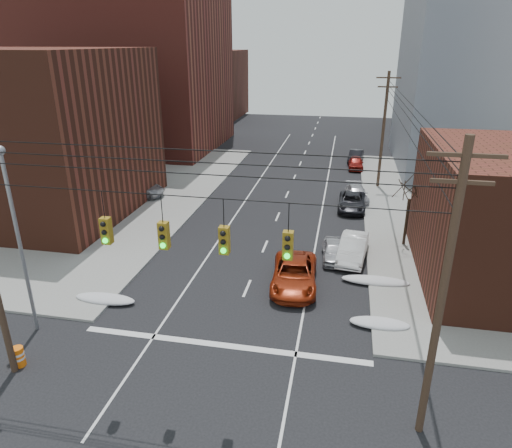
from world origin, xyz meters
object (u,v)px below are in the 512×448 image
at_px(parked_car_c, 352,202).
at_px(lot_car_a, 104,193).
at_px(parked_car_e, 356,163).
at_px(parked_car_d, 357,194).
at_px(red_pickup, 294,274).
at_px(lot_car_c, 35,205).
at_px(construction_barrel, 18,356).
at_px(parked_car_f, 356,156).
at_px(parked_car_b, 353,248).
at_px(lot_car_b, 135,189).
at_px(parked_car_a, 334,251).
at_px(lot_car_d, 77,187).

distance_m(parked_car_c, lot_car_a, 21.88).
bearing_deg(parked_car_e, parked_car_d, -90.94).
bearing_deg(red_pickup, lot_car_c, 156.77).
bearing_deg(construction_barrel, parked_car_f, 69.83).
xyz_separation_m(parked_car_b, lot_car_b, (-19.62, 9.02, 0.11)).
xyz_separation_m(parked_car_b, lot_car_c, (-25.96, 3.54, 0.05)).
height_order(parked_car_a, parked_car_e, parked_car_e).
xyz_separation_m(parked_car_b, parked_car_e, (0.35, 23.67, -0.09)).
relative_size(parked_car_c, construction_barrel, 5.27).
distance_m(parked_car_a, lot_car_b, 20.61).
height_order(parked_car_d, parked_car_e, parked_car_e).
relative_size(parked_car_a, lot_car_b, 0.69).
bearing_deg(red_pickup, lot_car_b, 136.59).
xyz_separation_m(red_pickup, parked_car_e, (3.73, 28.01, -0.08)).
height_order(red_pickup, lot_car_d, lot_car_d).
height_order(parked_car_f, lot_car_c, lot_car_c).
height_order(parked_car_e, lot_car_a, lot_car_a).
relative_size(red_pickup, parked_car_b, 1.17).
bearing_deg(parked_car_c, parked_car_f, 90.03).
bearing_deg(parked_car_c, parked_car_a, -95.24).
relative_size(red_pickup, lot_car_c, 1.18).
bearing_deg(parked_car_b, parked_car_a, -159.62).
bearing_deg(parked_car_f, construction_barrel, -104.08).
bearing_deg(construction_barrel, lot_car_c, 123.30).
height_order(parked_car_a, lot_car_c, lot_car_c).
height_order(parked_car_f, lot_car_a, lot_car_a).
relative_size(parked_car_c, lot_car_c, 1.04).
distance_m(parked_car_c, lot_car_b, 19.58).
bearing_deg(parked_car_b, parked_car_c, 97.34).
distance_m(lot_car_b, lot_car_c, 8.37).
distance_m(parked_car_b, lot_car_d, 26.41).
bearing_deg(lot_car_c, red_pickup, -85.58).
bearing_deg(lot_car_a, parked_car_f, -32.19).
bearing_deg(construction_barrel, parked_car_e, 68.33).
distance_m(parked_car_e, lot_car_a, 27.46).
xyz_separation_m(parked_car_c, lot_car_d, (-24.98, -1.42, 0.23)).
xyz_separation_m(parked_car_f, lot_car_b, (-19.98, -17.71, 0.17)).
bearing_deg(parked_car_c, lot_car_a, -172.32).
xyz_separation_m(parked_car_a, parked_car_f, (1.60, 27.03, 0.09)).
bearing_deg(construction_barrel, lot_car_d, 115.27).
bearing_deg(lot_car_b, construction_barrel, -173.64).
bearing_deg(parked_car_d, lot_car_d, -178.47).
bearing_deg(parked_car_f, parked_car_a, -87.30).
relative_size(parked_car_e, lot_car_d, 0.90).
bearing_deg(parked_car_d, red_pickup, -109.76).
bearing_deg(lot_car_b, lot_car_a, 119.50).
bearing_deg(parked_car_d, parked_car_a, -104.34).
relative_size(parked_car_c, parked_car_e, 1.21).
height_order(lot_car_a, construction_barrel, lot_car_a).
xyz_separation_m(red_pickup, lot_car_c, (-22.58, 7.88, 0.06)).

